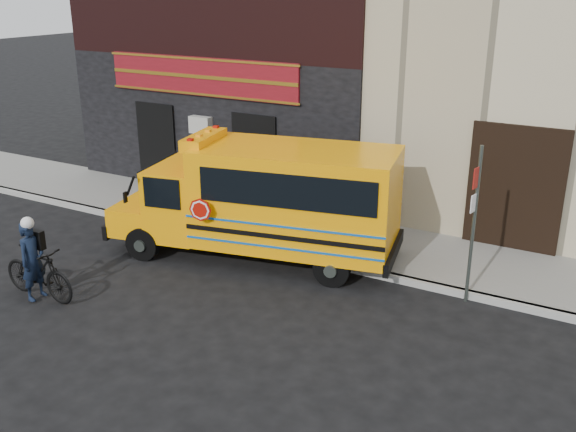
% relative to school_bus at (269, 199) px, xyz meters
% --- Properties ---
extents(ground, '(120.00, 120.00, 0.00)m').
position_rel_school_bus_xyz_m(ground, '(0.89, -2.30, -1.51)').
color(ground, black).
rests_on(ground, ground).
extents(curb, '(40.00, 0.20, 0.15)m').
position_rel_school_bus_xyz_m(curb, '(0.89, 0.30, -1.43)').
color(curb, '#999994').
rests_on(curb, ground).
extents(sidewalk, '(40.00, 3.00, 0.15)m').
position_rel_school_bus_xyz_m(sidewalk, '(0.89, 1.80, -1.43)').
color(sidewalk, slate).
rests_on(sidewalk, ground).
extents(school_bus, '(7.19, 3.47, 2.92)m').
position_rel_school_bus_xyz_m(school_bus, '(0.00, 0.00, 0.00)').
color(school_bus, black).
rests_on(school_bus, ground).
extents(sign_pole, '(0.09, 0.29, 3.31)m').
position_rel_school_bus_xyz_m(sign_pole, '(4.67, 0.11, 0.31)').
color(sign_pole, '#47504A').
rests_on(sign_pole, ground).
extents(bicycle, '(1.93, 0.55, 1.16)m').
position_rel_school_bus_xyz_m(bicycle, '(-3.13, -4.08, -0.93)').
color(bicycle, black).
rests_on(bicycle, ground).
extents(cyclist, '(0.43, 0.63, 1.67)m').
position_rel_school_bus_xyz_m(cyclist, '(-3.11, -4.17, -0.67)').
color(cyclist, black).
rests_on(cyclist, ground).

